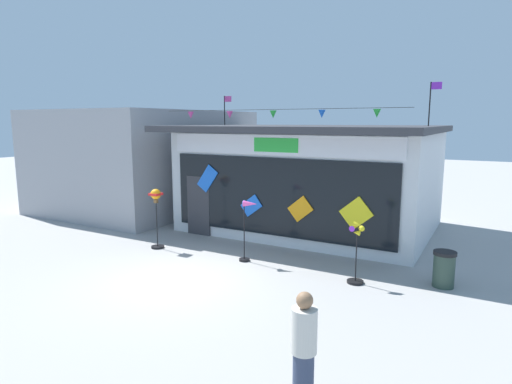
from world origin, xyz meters
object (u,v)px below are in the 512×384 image
wind_spinner_center_left (356,253)px  wind_spinner_left (248,222)px  wind_spinner_far_left (156,205)px  kite_shop_building (313,176)px  trash_bin (444,269)px  person_near_camera (304,349)px

wind_spinner_center_left → wind_spinner_left: bearing=177.1°
wind_spinner_far_left → wind_spinner_left: bearing=4.1°
kite_shop_building → trash_bin: bearing=-39.2°
kite_shop_building → wind_spinner_left: bearing=-90.1°
kite_shop_building → wind_spinner_left: kite_shop_building is taller
trash_bin → person_near_camera: bearing=-101.2°
wind_spinner_far_left → wind_spinner_center_left: 6.15m
wind_spinner_left → trash_bin: 5.00m
wind_spinner_far_left → trash_bin: (7.98, 0.86, -0.90)m
kite_shop_building → trash_bin: size_ratio=10.01×
person_near_camera → trash_bin: size_ratio=1.97×
kite_shop_building → wind_spinner_far_left: size_ratio=4.68×
wind_spinner_center_left → kite_shop_building: bearing=122.5°
kite_shop_building → wind_spinner_center_left: size_ratio=5.65×
kite_shop_building → person_near_camera: size_ratio=5.08×
wind_spinner_far_left → wind_spinner_left: size_ratio=1.06×
wind_spinner_far_left → wind_spinner_left: 3.09m
kite_shop_building → wind_spinner_far_left: (-3.08, -4.86, -0.53)m
kite_shop_building → person_near_camera: bearing=-68.6°
wind_spinner_left → wind_spinner_center_left: wind_spinner_left is taller
person_near_camera → trash_bin: 5.80m
kite_shop_building → wind_spinner_center_left: bearing=-57.5°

